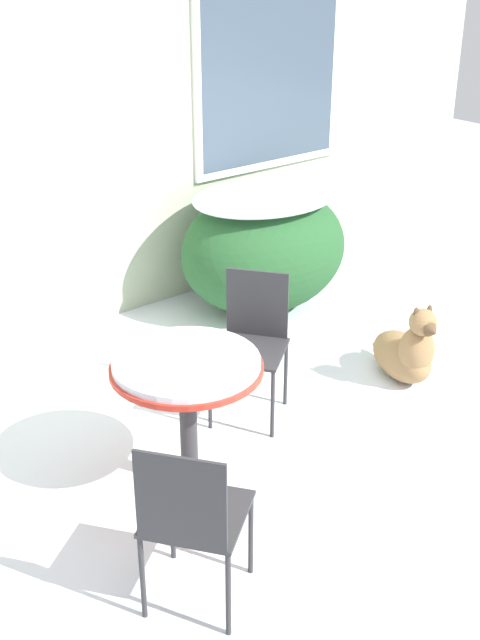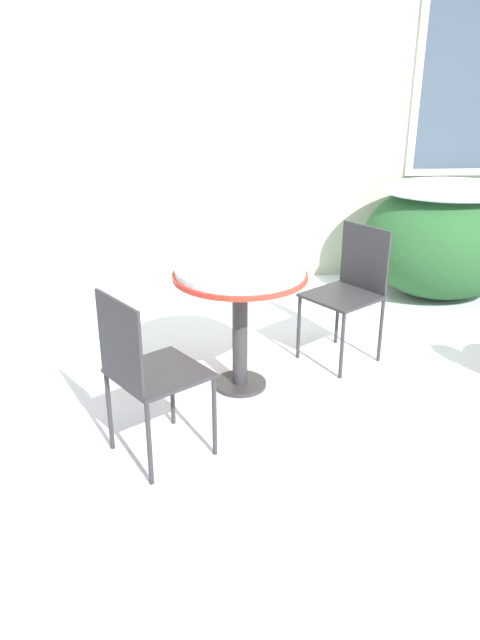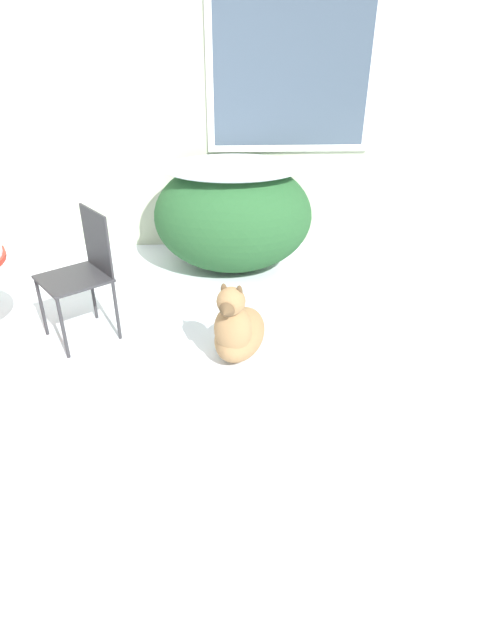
% 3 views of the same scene
% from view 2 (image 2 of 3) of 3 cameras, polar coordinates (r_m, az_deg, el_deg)
% --- Properties ---
extents(ground_plane, '(16.00, 16.00, 0.00)m').
position_cam_2_polar(ground_plane, '(3.95, 11.39, -6.03)').
color(ground_plane, silver).
extents(house_wall, '(8.00, 0.10, 3.35)m').
position_cam_2_polar(house_wall, '(5.64, 8.30, 20.60)').
color(house_wall, '#B2BC9E').
rests_on(house_wall, ground_plane).
extents(shrub_left, '(1.38, 1.09, 0.97)m').
position_cam_2_polar(shrub_left, '(5.46, 18.32, 7.26)').
color(shrub_left, '#235128').
rests_on(shrub_left, ground_plane).
extents(patio_table, '(0.78, 0.78, 0.77)m').
position_cam_2_polar(patio_table, '(3.62, 0.00, 3.04)').
color(patio_table, '#2D2D30').
rests_on(patio_table, ground_plane).
extents(patio_chair_near_table, '(0.58, 0.58, 0.89)m').
position_cam_2_polar(patio_chair_near_table, '(4.13, 10.02, 2.98)').
color(patio_chair_near_table, '#2D2D30').
rests_on(patio_chair_near_table, ground_plane).
extents(patio_chair_far_side, '(0.58, 0.58, 0.89)m').
position_cam_2_polar(patio_chair_far_side, '(3.03, -8.63, -4.45)').
color(patio_chair_far_side, '#2D2D30').
rests_on(patio_chair_far_side, ground_plane).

